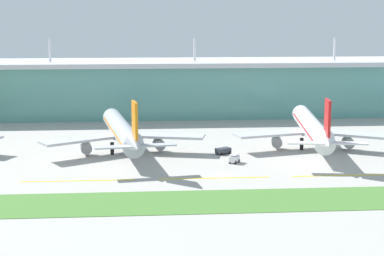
{
  "coord_description": "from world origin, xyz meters",
  "views": [
    {
      "loc": [
        -20.96,
        -158.88,
        41.21
      ],
      "look_at": [
        -6.04,
        31.14,
        7.0
      ],
      "focal_mm": 60.55,
      "sensor_mm": 36.0,
      "label": 1
    }
  ],
  "objects": [
    {
      "name": "airliner_far_middle",
      "position": [
        30.64,
        31.18,
        6.45
      ],
      "size": [
        48.43,
        64.48,
        18.9
      ],
      "color": "white",
      "rests_on": "ground"
    },
    {
      "name": "taxiway_stripe_mid_east",
      "position": [
        31.0,
        -1.75,
        0.02
      ],
      "size": [
        28.0,
        0.7,
        0.04
      ],
      "primitive_type": "cube",
      "color": "yellow",
      "rests_on": "ground"
    },
    {
      "name": "taxiway_stripe_centre",
      "position": [
        -3.0,
        -1.75,
        0.02
      ],
      "size": [
        28.0,
        0.7,
        0.04
      ],
      "primitive_type": "cube",
      "color": "yellow",
      "rests_on": "ground"
    },
    {
      "name": "airliner_near_middle",
      "position": [
        -26.86,
        30.02,
        6.45
      ],
      "size": [
        48.21,
        62.13,
        18.9
      ],
      "color": "#ADB2BC",
      "rests_on": "ground"
    },
    {
      "name": "taxiway_stripe_mid_west",
      "position": [
        -37.0,
        -1.75,
        0.02
      ],
      "size": [
        28.0,
        0.7,
        0.04
      ],
      "primitive_type": "cube",
      "color": "yellow",
      "rests_on": "ground"
    },
    {
      "name": "terminal_building",
      "position": [
        -0.0,
        100.49,
        11.28
      ],
      "size": [
        288.0,
        34.0,
        31.14
      ],
      "color": "#5B9E93",
      "rests_on": "ground"
    },
    {
      "name": "ground_plane",
      "position": [
        0.0,
        0.0,
        0.0
      ],
      "size": [
        600.0,
        600.0,
        0.0
      ],
      "primitive_type": "plane",
      "color": "#A8A59E"
    },
    {
      "name": "pushback_tug",
      "position": [
        2.75,
        25.86,
        1.1
      ],
      "size": [
        5.0,
        4.36,
        1.85
      ],
      "color": "#333842",
      "rests_on": "ground"
    },
    {
      "name": "grass_verge",
      "position": [
        0.0,
        -22.07,
        0.05
      ],
      "size": [
        300.0,
        18.0,
        0.1
      ],
      "primitive_type": "cube",
      "color": "#477A33",
      "rests_on": "ground"
    },
    {
      "name": "baggage_cart",
      "position": [
        4.43,
        14.42,
        1.26
      ],
      "size": [
        3.47,
        4.01,
        2.48
      ],
      "color": "silver",
      "rests_on": "ground"
    }
  ]
}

